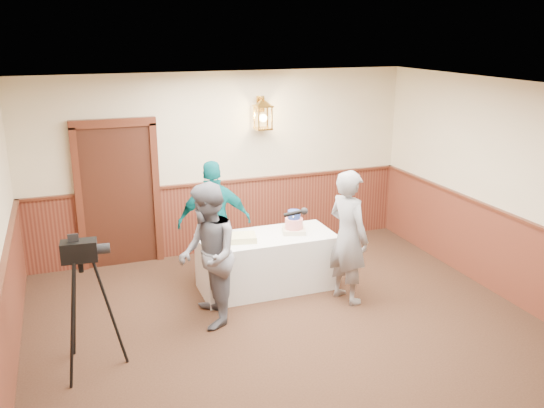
{
  "coord_description": "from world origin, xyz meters",
  "views": [
    {
      "loc": [
        -2.29,
        -4.89,
        3.39
      ],
      "look_at": [
        0.15,
        1.7,
        1.25
      ],
      "focal_mm": 38.0,
      "sensor_mm": 36.0,
      "label": 1
    }
  ],
  "objects_px": {
    "tv_camera_rig": "(86,313)",
    "baker": "(348,237)",
    "interviewer": "(208,256)",
    "assistant_p": "(214,222)",
    "tiered_cake": "(294,224)",
    "display_table": "(267,262)",
    "sheet_cake_green": "(213,236)",
    "sheet_cake_yellow": "(241,238)"
  },
  "relations": [
    {
      "from": "tiered_cake",
      "to": "sheet_cake_yellow",
      "type": "relative_size",
      "value": 0.98
    },
    {
      "from": "tv_camera_rig",
      "to": "interviewer",
      "type": "bearing_deg",
      "value": 24.59
    },
    {
      "from": "interviewer",
      "to": "assistant_p",
      "type": "bearing_deg",
      "value": 167.99
    },
    {
      "from": "tv_camera_rig",
      "to": "baker",
      "type": "bearing_deg",
      "value": 13.45
    },
    {
      "from": "sheet_cake_yellow",
      "to": "tv_camera_rig",
      "type": "relative_size",
      "value": 0.27
    },
    {
      "from": "interviewer",
      "to": "assistant_p",
      "type": "xyz_separation_m",
      "value": [
        0.39,
        1.18,
        -0.01
      ]
    },
    {
      "from": "interviewer",
      "to": "sheet_cake_yellow",
      "type": "bearing_deg",
      "value": 142.76
    },
    {
      "from": "sheet_cake_green",
      "to": "baker",
      "type": "height_order",
      "value": "baker"
    },
    {
      "from": "tiered_cake",
      "to": "baker",
      "type": "bearing_deg",
      "value": -56.64
    },
    {
      "from": "sheet_cake_yellow",
      "to": "assistant_p",
      "type": "distance_m",
      "value": 0.59
    },
    {
      "from": "interviewer",
      "to": "tv_camera_rig",
      "type": "relative_size",
      "value": 1.22
    },
    {
      "from": "sheet_cake_yellow",
      "to": "tiered_cake",
      "type": "bearing_deg",
      "value": 4.32
    },
    {
      "from": "display_table",
      "to": "assistant_p",
      "type": "distance_m",
      "value": 0.9
    },
    {
      "from": "tiered_cake",
      "to": "assistant_p",
      "type": "distance_m",
      "value": 1.09
    },
    {
      "from": "display_table",
      "to": "baker",
      "type": "height_order",
      "value": "baker"
    },
    {
      "from": "sheet_cake_yellow",
      "to": "assistant_p",
      "type": "height_order",
      "value": "assistant_p"
    },
    {
      "from": "sheet_cake_green",
      "to": "interviewer",
      "type": "xyz_separation_m",
      "value": [
        -0.29,
        -0.85,
        0.08
      ]
    },
    {
      "from": "interviewer",
      "to": "baker",
      "type": "relative_size",
      "value": 0.99
    },
    {
      "from": "display_table",
      "to": "interviewer",
      "type": "bearing_deg",
      "value": -144.85
    },
    {
      "from": "assistant_p",
      "to": "tv_camera_rig",
      "type": "relative_size",
      "value": 1.22
    },
    {
      "from": "tiered_cake",
      "to": "tv_camera_rig",
      "type": "height_order",
      "value": "tv_camera_rig"
    },
    {
      "from": "assistant_p",
      "to": "tv_camera_rig",
      "type": "distance_m",
      "value": 2.48
    },
    {
      "from": "tiered_cake",
      "to": "interviewer",
      "type": "distance_m",
      "value": 1.53
    },
    {
      "from": "sheet_cake_yellow",
      "to": "tv_camera_rig",
      "type": "distance_m",
      "value": 2.31
    },
    {
      "from": "display_table",
      "to": "tv_camera_rig",
      "type": "height_order",
      "value": "tv_camera_rig"
    },
    {
      "from": "assistant_p",
      "to": "display_table",
      "type": "bearing_deg",
      "value": 148.48
    },
    {
      "from": "tv_camera_rig",
      "to": "tiered_cake",
      "type": "bearing_deg",
      "value": 27.96
    },
    {
      "from": "display_table",
      "to": "interviewer",
      "type": "distance_m",
      "value": 1.29
    },
    {
      "from": "sheet_cake_green",
      "to": "assistant_p",
      "type": "height_order",
      "value": "assistant_p"
    },
    {
      "from": "interviewer",
      "to": "tv_camera_rig",
      "type": "bearing_deg",
      "value": -63.66
    },
    {
      "from": "tiered_cake",
      "to": "interviewer",
      "type": "relative_size",
      "value": 0.22
    },
    {
      "from": "tv_camera_rig",
      "to": "sheet_cake_green",
      "type": "bearing_deg",
      "value": 43.38
    },
    {
      "from": "sheet_cake_green",
      "to": "assistant_p",
      "type": "distance_m",
      "value": 0.35
    },
    {
      "from": "display_table",
      "to": "assistant_p",
      "type": "xyz_separation_m",
      "value": [
        -0.59,
        0.49,
        0.48
      ]
    },
    {
      "from": "display_table",
      "to": "tiered_cake",
      "type": "height_order",
      "value": "tiered_cake"
    },
    {
      "from": "interviewer",
      "to": "baker",
      "type": "bearing_deg",
      "value": 96.06
    },
    {
      "from": "tiered_cake",
      "to": "tv_camera_rig",
      "type": "distance_m",
      "value": 3.03
    },
    {
      "from": "interviewer",
      "to": "assistant_p",
      "type": "relative_size",
      "value": 1.01
    },
    {
      "from": "sheet_cake_yellow",
      "to": "sheet_cake_green",
      "type": "relative_size",
      "value": 1.5
    },
    {
      "from": "assistant_p",
      "to": "interviewer",
      "type": "bearing_deg",
      "value": 79.93
    },
    {
      "from": "baker",
      "to": "assistant_p",
      "type": "relative_size",
      "value": 1.01
    },
    {
      "from": "tiered_cake",
      "to": "interviewer",
      "type": "height_order",
      "value": "interviewer"
    }
  ]
}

